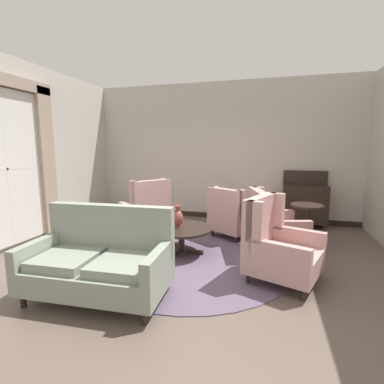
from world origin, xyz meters
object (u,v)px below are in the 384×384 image
(armchair_back_corner, at_px, (277,246))
(settee, at_px, (100,261))
(armchair_near_sideboard, at_px, (272,226))
(porcelain_vase, at_px, (178,218))
(sideboard, at_px, (305,203))
(armchair_beside_settee, at_px, (147,211))
(coffee_table, at_px, (181,231))
(side_table, at_px, (306,221))
(armchair_foreground_right, at_px, (232,215))

(armchair_back_corner, bearing_deg, settee, 136.91)
(armchair_near_sideboard, bearing_deg, porcelain_vase, 92.32)
(sideboard, bearing_deg, armchair_beside_settee, -155.11)
(armchair_beside_settee, distance_m, armchair_back_corner, 2.78)
(coffee_table, bearing_deg, sideboard, 46.85)
(coffee_table, xyz_separation_m, side_table, (1.98, 0.90, 0.08))
(settee, xyz_separation_m, sideboard, (2.59, 3.73, 0.11))
(settee, distance_m, armchair_beside_settee, 2.35)
(armchair_beside_settee, xyz_separation_m, armchair_near_sideboard, (2.38, -0.32, -0.03))
(porcelain_vase, height_order, armchair_foreground_right, armchair_foreground_right)
(coffee_table, relative_size, sideboard, 0.82)
(porcelain_vase, bearing_deg, armchair_near_sideboard, 18.42)
(coffee_table, relative_size, armchair_back_corner, 0.92)
(sideboard, bearing_deg, porcelain_vase, -133.93)
(settee, xyz_separation_m, armchair_foreground_right, (1.17, 2.58, 0.01))
(coffee_table, bearing_deg, armchair_foreground_right, 58.19)
(armchair_near_sideboard, bearing_deg, sideboard, -37.48)
(sideboard, bearing_deg, armchair_near_sideboard, -111.37)
(armchair_back_corner, relative_size, side_table, 1.44)
(armchair_foreground_right, bearing_deg, armchair_back_corner, 147.48)
(armchair_near_sideboard, relative_size, armchair_foreground_right, 0.99)
(settee, height_order, armchair_beside_settee, armchair_beside_settee)
(armchair_beside_settee, bearing_deg, armchair_near_sideboard, 119.10)
(porcelain_vase, height_order, armchair_beside_settee, armchair_beside_settee)
(coffee_table, distance_m, side_table, 2.18)
(armchair_near_sideboard, bearing_deg, armchair_foreground_right, 35.24)
(armchair_beside_settee, height_order, armchair_back_corner, armchair_beside_settee)
(armchair_beside_settee, bearing_deg, coffee_table, 87.14)
(coffee_table, height_order, side_table, side_table)
(armchair_back_corner, distance_m, sideboard, 2.82)
(armchair_back_corner, bearing_deg, coffee_table, 91.00)
(coffee_table, height_order, armchair_foreground_right, armchair_foreground_right)
(armchair_foreground_right, bearing_deg, armchair_beside_settee, 40.31)
(armchair_near_sideboard, height_order, side_table, armchair_near_sideboard)
(coffee_table, relative_size, porcelain_vase, 2.76)
(porcelain_vase, relative_size, armchair_back_corner, 0.33)
(side_table, bearing_deg, sideboard, 85.32)
(armchair_near_sideboard, height_order, sideboard, sideboard)
(armchair_near_sideboard, bearing_deg, armchair_beside_settee, 66.27)
(porcelain_vase, height_order, armchair_near_sideboard, armchair_near_sideboard)
(porcelain_vase, xyz_separation_m, side_table, (2.04, 0.90, -0.15))
(armchair_foreground_right, relative_size, sideboard, 0.86)
(armchair_foreground_right, bearing_deg, side_table, -156.81)
(settee, distance_m, armchair_foreground_right, 2.83)
(settee, relative_size, armchair_near_sideboard, 1.57)
(armchair_beside_settee, xyz_separation_m, armchair_back_corner, (2.44, -1.32, -0.02))
(armchair_foreground_right, distance_m, sideboard, 1.83)
(coffee_table, distance_m, settee, 1.58)
(armchair_beside_settee, bearing_deg, side_table, 128.54)
(porcelain_vase, xyz_separation_m, armchair_beside_settee, (-0.92, 0.81, -0.13))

